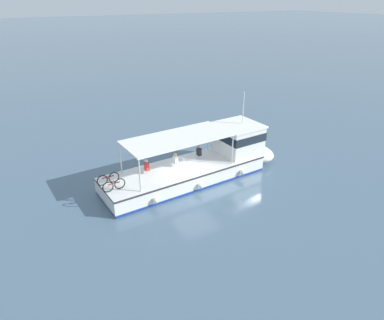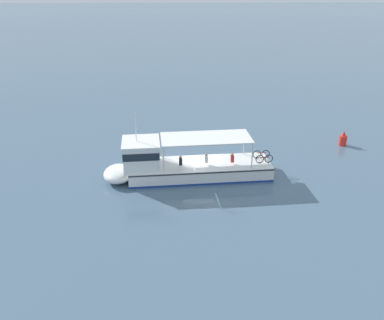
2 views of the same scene
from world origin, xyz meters
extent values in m
plane|color=slate|center=(0.00, 0.00, 0.00)|extent=(400.00, 400.00, 0.00)
cube|color=white|center=(1.43, 0.07, 0.55)|extent=(4.06, 11.02, 1.10)
ellipsoid|color=white|center=(1.92, -6.11, 0.55)|extent=(3.11, 2.43, 1.01)
cube|color=navy|center=(1.43, 0.07, 0.10)|extent=(4.10, 11.03, 0.16)
cube|color=#2D2D33|center=(1.43, 0.07, 1.02)|extent=(4.12, 11.03, 0.10)
cube|color=white|center=(1.78, -4.32, 2.05)|extent=(2.92, 2.81, 1.90)
cube|color=#19232D|center=(1.78, -4.32, 2.38)|extent=(2.99, 2.86, 0.56)
cube|color=white|center=(1.78, -4.32, 3.06)|extent=(3.09, 2.98, 0.12)
cube|color=white|center=(1.39, 0.51, 3.15)|extent=(3.47, 6.92, 0.10)
cylinder|color=silver|center=(3.01, -2.62, 2.10)|extent=(0.08, 0.08, 2.00)
cylinder|color=silver|center=(0.30, -2.84, 2.10)|extent=(0.08, 0.08, 2.00)
cylinder|color=silver|center=(2.48, 3.86, 2.10)|extent=(0.08, 0.08, 2.00)
cylinder|color=silver|center=(-0.23, 3.64, 2.10)|extent=(0.08, 0.08, 2.00)
cylinder|color=silver|center=(1.80, -4.62, 4.22)|extent=(0.06, 0.06, 2.20)
sphere|color=white|center=(-0.07, -3.47, 0.50)|extent=(0.36, 0.36, 0.36)
sphere|color=white|center=(-0.34, -0.18, 0.50)|extent=(0.36, 0.36, 0.36)
sphere|color=white|center=(-0.59, 2.91, 0.50)|extent=(0.36, 0.36, 0.36)
torus|color=black|center=(1.51, 4.64, 1.43)|extent=(0.11, 0.66, 0.66)
torus|color=black|center=(1.45, 5.33, 1.43)|extent=(0.11, 0.66, 0.66)
cylinder|color=maroon|center=(1.48, 4.99, 1.55)|extent=(0.12, 0.70, 0.06)
torus|color=black|center=(0.61, 4.56, 1.43)|extent=(0.11, 0.66, 0.66)
torus|color=black|center=(0.55, 5.26, 1.43)|extent=(0.11, 0.66, 0.66)
cylinder|color=maroon|center=(0.58, 4.91, 1.55)|extent=(0.12, 0.70, 0.06)
cube|color=red|center=(1.68, 2.51, 1.56)|extent=(0.34, 0.25, 0.52)
sphere|color=beige|center=(1.68, 2.51, 1.93)|extent=(0.20, 0.20, 0.20)
cube|color=white|center=(1.70, 0.54, 1.56)|extent=(0.34, 0.25, 0.52)
sphere|color=tan|center=(1.70, 0.54, 1.93)|extent=(0.20, 0.20, 0.20)
cube|color=black|center=(2.10, -1.40, 1.56)|extent=(0.34, 0.25, 0.52)
sphere|color=#9E7051|center=(2.10, -1.40, 1.93)|extent=(0.20, 0.20, 0.20)
cylinder|color=red|center=(-4.60, 13.37, 0.45)|extent=(0.70, 0.70, 0.90)
cone|color=red|center=(-4.60, 13.37, 1.15)|extent=(0.42, 0.42, 0.50)
camera|label=1|loc=(-16.51, 9.13, 11.11)|focal=32.69mm
camera|label=2|loc=(30.75, -1.40, 14.47)|focal=39.54mm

